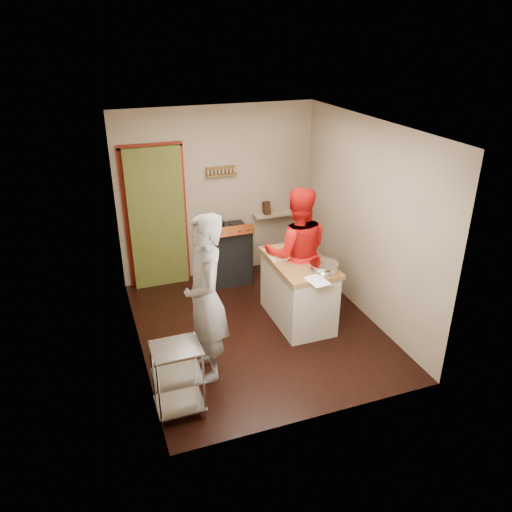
# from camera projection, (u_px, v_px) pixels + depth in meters

# --- Properties ---
(floor) EXTENTS (3.50, 3.50, 0.00)m
(floor) POSITION_uv_depth(u_px,v_px,m) (258.00, 327.00, 6.54)
(floor) COLOR black
(floor) RESTS_ON ground
(back_wall) EXTENTS (3.00, 0.44, 2.60)m
(back_wall) POSITION_uv_depth(u_px,v_px,m) (176.00, 209.00, 7.39)
(back_wall) COLOR tan
(back_wall) RESTS_ON ground
(left_wall) EXTENTS (0.04, 3.50, 2.60)m
(left_wall) POSITION_uv_depth(u_px,v_px,m) (131.00, 253.00, 5.53)
(left_wall) COLOR tan
(left_wall) RESTS_ON ground
(right_wall) EXTENTS (0.04, 3.50, 2.60)m
(right_wall) POSITION_uv_depth(u_px,v_px,m) (366.00, 221.00, 6.46)
(right_wall) COLOR tan
(right_wall) RESTS_ON ground
(ceiling) EXTENTS (3.00, 3.50, 0.02)m
(ceiling) POSITION_uv_depth(u_px,v_px,m) (258.00, 125.00, 5.44)
(ceiling) COLOR white
(ceiling) RESTS_ON back_wall
(stove) EXTENTS (0.60, 0.63, 1.00)m
(stove) POSITION_uv_depth(u_px,v_px,m) (229.00, 253.00, 7.58)
(stove) COLOR black
(stove) RESTS_ON ground
(wire_shelving) EXTENTS (0.48, 0.40, 0.80)m
(wire_shelving) POSITION_uv_depth(u_px,v_px,m) (178.00, 377.00, 4.94)
(wire_shelving) COLOR silver
(wire_shelving) RESTS_ON ground
(island) EXTENTS (0.69, 1.34, 1.19)m
(island) POSITION_uv_depth(u_px,v_px,m) (298.00, 289.00, 6.52)
(island) COLOR beige
(island) RESTS_ON ground
(person_stripe) EXTENTS (0.50, 0.72, 1.90)m
(person_stripe) POSITION_uv_depth(u_px,v_px,m) (206.00, 299.00, 5.31)
(person_stripe) COLOR #9E9EA3
(person_stripe) RESTS_ON ground
(person_red) EXTENTS (1.02, 0.89, 1.79)m
(person_red) POSITION_uv_depth(u_px,v_px,m) (297.00, 253.00, 6.50)
(person_red) COLOR #B80E0C
(person_red) RESTS_ON ground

